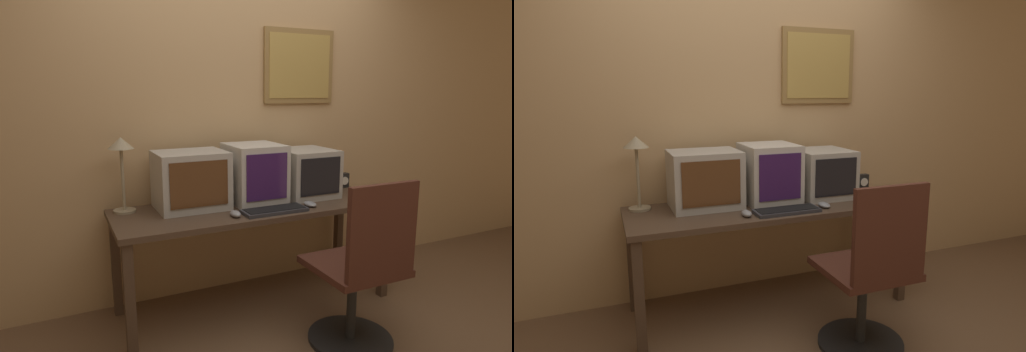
# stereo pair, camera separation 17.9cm
# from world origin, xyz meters

# --- Properties ---
(wall_back) EXTENTS (8.00, 0.08, 2.60)m
(wall_back) POSITION_xyz_m (0.01, 1.38, 1.30)
(wall_back) COLOR tan
(wall_back) RESTS_ON ground_plane
(desk) EXTENTS (1.88, 0.64, 0.72)m
(desk) POSITION_xyz_m (0.00, 0.97, 0.64)
(desk) COLOR #4C3828
(desk) RESTS_ON ground_plane
(monitor_left) EXTENTS (0.45, 0.37, 0.37)m
(monitor_left) POSITION_xyz_m (-0.41, 1.10, 0.91)
(monitor_left) COLOR #B7B2A8
(monitor_left) RESTS_ON desk
(monitor_center) EXTENTS (0.35, 0.39, 0.40)m
(monitor_center) POSITION_xyz_m (0.03, 1.07, 0.92)
(monitor_center) COLOR beige
(monitor_center) RESTS_ON desk
(monitor_right) EXTENTS (0.38, 0.41, 0.34)m
(monitor_right) POSITION_xyz_m (0.44, 1.07, 0.89)
(monitor_right) COLOR #B7B2A8
(monitor_right) RESTS_ON desk
(keyboard_main) EXTENTS (0.42, 0.16, 0.03)m
(keyboard_main) POSITION_xyz_m (0.03, 0.77, 0.73)
(keyboard_main) COLOR #333338
(keyboard_main) RESTS_ON desk
(mouse_near_keyboard) EXTENTS (0.07, 0.11, 0.03)m
(mouse_near_keyboard) POSITION_xyz_m (0.31, 0.79, 0.74)
(mouse_near_keyboard) COLOR gray
(mouse_near_keyboard) RESTS_ON desk
(mouse_far_corner) EXTENTS (0.06, 0.10, 0.04)m
(mouse_far_corner) POSITION_xyz_m (-0.23, 0.78, 0.74)
(mouse_far_corner) COLOR gray
(mouse_far_corner) RESTS_ON desk
(desk_clock) EXTENTS (0.09, 0.05, 0.11)m
(desk_clock) POSITION_xyz_m (0.86, 1.17, 0.78)
(desk_clock) COLOR black
(desk_clock) RESTS_ON desk
(desk_lamp) EXTENTS (0.16, 0.16, 0.47)m
(desk_lamp) POSITION_xyz_m (-0.82, 1.18, 1.08)
(desk_lamp) COLOR tan
(desk_lamp) RESTS_ON desk
(office_chair) EXTENTS (0.50, 0.50, 1.01)m
(office_chair) POSITION_xyz_m (0.32, 0.25, 0.43)
(office_chair) COLOR black
(office_chair) RESTS_ON ground_plane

